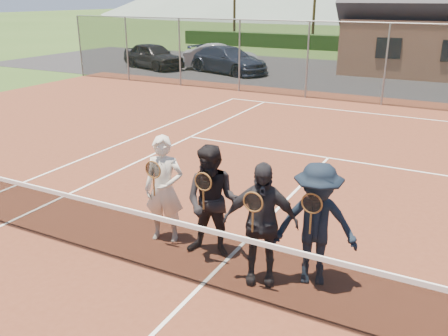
# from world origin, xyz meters

# --- Properties ---
(ground) EXTENTS (220.00, 220.00, 0.00)m
(ground) POSITION_xyz_m (0.00, 20.00, 0.00)
(ground) COLOR #2C4819
(ground) RESTS_ON ground
(court_surface) EXTENTS (30.00, 30.00, 0.02)m
(court_surface) POSITION_xyz_m (0.00, 0.00, 0.01)
(court_surface) COLOR #562819
(court_surface) RESTS_ON ground
(tarmac_carpark) EXTENTS (40.00, 12.00, 0.01)m
(tarmac_carpark) POSITION_xyz_m (-4.00, 20.00, 0.01)
(tarmac_carpark) COLOR black
(tarmac_carpark) RESTS_ON ground
(hedge_row) EXTENTS (40.00, 1.20, 1.10)m
(hedge_row) POSITION_xyz_m (0.00, 32.00, 0.55)
(hedge_row) COLOR black
(hedge_row) RESTS_ON ground
(car_a) EXTENTS (4.52, 2.96, 1.43)m
(car_a) POSITION_xyz_m (-13.45, 17.58, 0.72)
(car_a) COLOR black
(car_a) RESTS_ON ground
(car_b) EXTENTS (4.42, 3.08, 1.38)m
(car_b) POSITION_xyz_m (-9.87, 19.09, 0.69)
(car_b) COLOR gray
(car_b) RESTS_ON ground
(car_c) EXTENTS (5.16, 3.31, 1.39)m
(car_c) POSITION_xyz_m (-8.87, 18.01, 0.70)
(car_c) COLOR #181E30
(car_c) RESTS_ON ground
(court_markings) EXTENTS (11.03, 23.83, 0.01)m
(court_markings) POSITION_xyz_m (0.00, 0.00, 0.02)
(court_markings) COLOR white
(court_markings) RESTS_ON court_surface
(tennis_net) EXTENTS (11.68, 0.08, 1.10)m
(tennis_net) POSITION_xyz_m (0.00, 0.00, 0.54)
(tennis_net) COLOR slate
(tennis_net) RESTS_ON ground
(perimeter_fence) EXTENTS (30.07, 0.07, 3.02)m
(perimeter_fence) POSITION_xyz_m (0.00, 13.50, 1.52)
(perimeter_fence) COLOR slate
(perimeter_fence) RESTS_ON ground
(player_a) EXTENTS (0.75, 0.60, 1.80)m
(player_a) POSITION_xyz_m (-1.24, 0.94, 0.92)
(player_a) COLOR beige
(player_a) RESTS_ON court_surface
(player_b) EXTENTS (0.98, 0.82, 1.80)m
(player_b) POSITION_xyz_m (-0.29, 0.86, 0.92)
(player_b) COLOR black
(player_b) RESTS_ON court_surface
(player_c) EXTENTS (1.14, 0.79, 1.80)m
(player_c) POSITION_xyz_m (0.65, 0.54, 0.92)
(player_c) COLOR black
(player_c) RESTS_ON court_surface
(player_d) EXTENTS (1.32, 1.01, 1.80)m
(player_d) POSITION_xyz_m (1.35, 0.86, 0.92)
(player_d) COLOR black
(player_d) RESTS_ON court_surface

